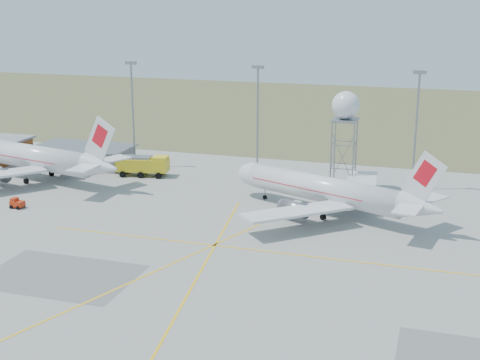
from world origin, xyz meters
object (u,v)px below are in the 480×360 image
(fire_truck, at_px, (144,166))
(radar_tower, at_px, (344,135))
(airliner_far, at_px, (32,157))
(airliner_main, at_px, (326,190))
(baggage_tug, at_px, (17,204))

(fire_truck, bearing_deg, radar_tower, -4.95)
(airliner_far, bearing_deg, fire_truck, -143.60)
(airliner_main, relative_size, radar_tower, 2.03)
(airliner_main, xyz_separation_m, airliner_far, (-54.89, 4.04, 0.30))
(airliner_far, bearing_deg, baggage_tug, 129.42)
(airliner_far, xyz_separation_m, radar_tower, (55.25, 10.44, 5.52))
(airliner_far, relative_size, fire_truck, 3.86)
(radar_tower, relative_size, fire_truck, 1.71)
(airliner_far, height_order, fire_truck, airliner_far)
(airliner_far, relative_size, baggage_tug, 17.38)
(fire_truck, xyz_separation_m, baggage_tug, (-10.88, -23.82, -1.22))
(airliner_main, distance_m, baggage_tug, 48.68)
(fire_truck, distance_m, baggage_tug, 26.22)
(radar_tower, distance_m, fire_truck, 37.48)
(airliner_main, height_order, airliner_far, airliner_far)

